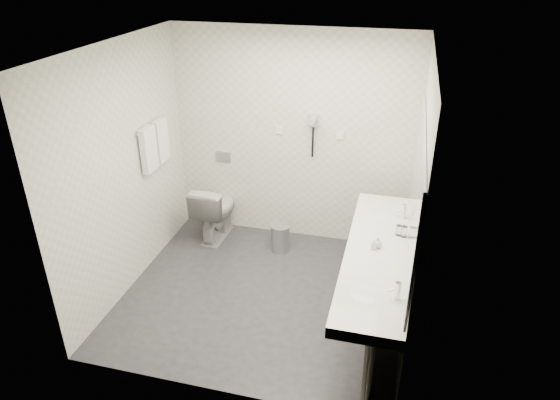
# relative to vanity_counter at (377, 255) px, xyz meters

# --- Properties ---
(floor) EXTENTS (2.80, 2.80, 0.00)m
(floor) POSITION_rel_vanity_counter_xyz_m (-1.12, 0.20, -0.80)
(floor) COLOR #2C2B31
(floor) RESTS_ON ground
(ceiling) EXTENTS (2.80, 2.80, 0.00)m
(ceiling) POSITION_rel_vanity_counter_xyz_m (-1.12, 0.20, 1.70)
(ceiling) COLOR white
(ceiling) RESTS_ON wall_back
(wall_back) EXTENTS (2.80, 0.00, 2.80)m
(wall_back) POSITION_rel_vanity_counter_xyz_m (-1.12, 1.50, 0.45)
(wall_back) COLOR silver
(wall_back) RESTS_ON floor
(wall_front) EXTENTS (2.80, 0.00, 2.80)m
(wall_front) POSITION_rel_vanity_counter_xyz_m (-1.12, -1.10, 0.45)
(wall_front) COLOR silver
(wall_front) RESTS_ON floor
(wall_left) EXTENTS (0.00, 2.60, 2.60)m
(wall_left) POSITION_rel_vanity_counter_xyz_m (-2.52, 0.20, 0.45)
(wall_left) COLOR silver
(wall_left) RESTS_ON floor
(wall_right) EXTENTS (0.00, 2.60, 2.60)m
(wall_right) POSITION_rel_vanity_counter_xyz_m (0.27, 0.20, 0.45)
(wall_right) COLOR silver
(wall_right) RESTS_ON floor
(vanity_counter) EXTENTS (0.55, 2.20, 0.10)m
(vanity_counter) POSITION_rel_vanity_counter_xyz_m (0.00, 0.00, 0.00)
(vanity_counter) COLOR white
(vanity_counter) RESTS_ON floor
(vanity_panel) EXTENTS (0.03, 2.15, 0.75)m
(vanity_panel) POSITION_rel_vanity_counter_xyz_m (0.02, 0.00, -0.42)
(vanity_panel) COLOR #989490
(vanity_panel) RESTS_ON floor
(vanity_post_near) EXTENTS (0.06, 0.06, 0.75)m
(vanity_post_near) POSITION_rel_vanity_counter_xyz_m (0.05, -1.04, -0.42)
(vanity_post_near) COLOR silver
(vanity_post_near) RESTS_ON floor
(vanity_post_far) EXTENTS (0.06, 0.06, 0.75)m
(vanity_post_far) POSITION_rel_vanity_counter_xyz_m (0.05, 1.04, -0.42)
(vanity_post_far) COLOR silver
(vanity_post_far) RESTS_ON floor
(mirror) EXTENTS (0.02, 2.20, 1.05)m
(mirror) POSITION_rel_vanity_counter_xyz_m (0.26, 0.00, 0.65)
(mirror) COLOR #B2BCC6
(mirror) RESTS_ON wall_right
(basin_near) EXTENTS (0.40, 0.31, 0.05)m
(basin_near) POSITION_rel_vanity_counter_xyz_m (0.00, -0.65, 0.04)
(basin_near) COLOR white
(basin_near) RESTS_ON vanity_counter
(basin_far) EXTENTS (0.40, 0.31, 0.05)m
(basin_far) POSITION_rel_vanity_counter_xyz_m (0.00, 0.65, 0.04)
(basin_far) COLOR white
(basin_far) RESTS_ON vanity_counter
(faucet_near) EXTENTS (0.04, 0.04, 0.15)m
(faucet_near) POSITION_rel_vanity_counter_xyz_m (0.19, -0.65, 0.12)
(faucet_near) COLOR silver
(faucet_near) RESTS_ON vanity_counter
(faucet_far) EXTENTS (0.04, 0.04, 0.15)m
(faucet_far) POSITION_rel_vanity_counter_xyz_m (0.19, 0.65, 0.12)
(faucet_far) COLOR silver
(faucet_far) RESTS_ON vanity_counter
(soap_bottle_a) EXTENTS (0.05, 0.05, 0.10)m
(soap_bottle_a) POSITION_rel_vanity_counter_xyz_m (-0.04, 0.01, 0.10)
(soap_bottle_a) COLOR beige
(soap_bottle_a) RESTS_ON vanity_counter
(soap_bottle_b) EXTENTS (0.09, 0.09, 0.10)m
(soap_bottle_b) POSITION_rel_vanity_counter_xyz_m (-0.01, 0.05, 0.10)
(soap_bottle_b) COLOR beige
(soap_bottle_b) RESTS_ON vanity_counter
(glass_left) EXTENTS (0.06, 0.06, 0.10)m
(glass_left) POSITION_rel_vanity_counter_xyz_m (0.16, 0.31, 0.10)
(glass_left) COLOR silver
(glass_left) RESTS_ON vanity_counter
(glass_right) EXTENTS (0.07, 0.07, 0.11)m
(glass_right) POSITION_rel_vanity_counter_xyz_m (0.21, 0.30, 0.10)
(glass_right) COLOR silver
(glass_right) RESTS_ON vanity_counter
(toilet) EXTENTS (0.44, 0.73, 0.72)m
(toilet) POSITION_rel_vanity_counter_xyz_m (-2.01, 1.19, -0.44)
(toilet) COLOR white
(toilet) RESTS_ON floor
(flush_plate) EXTENTS (0.18, 0.02, 0.12)m
(flush_plate) POSITION_rel_vanity_counter_xyz_m (-1.98, 1.49, 0.15)
(flush_plate) COLOR #B2B5BA
(flush_plate) RESTS_ON wall_back
(pedal_bin) EXTENTS (0.28, 0.28, 0.31)m
(pedal_bin) POSITION_rel_vanity_counter_xyz_m (-1.16, 1.09, -0.64)
(pedal_bin) COLOR #B2B5BA
(pedal_bin) RESTS_ON floor
(bin_lid) EXTENTS (0.22, 0.22, 0.02)m
(bin_lid) POSITION_rel_vanity_counter_xyz_m (-1.16, 1.09, -0.48)
(bin_lid) COLOR #B2B5BA
(bin_lid) RESTS_ON pedal_bin
(towel_rail) EXTENTS (0.02, 0.62, 0.02)m
(towel_rail) POSITION_rel_vanity_counter_xyz_m (-2.47, 0.75, 0.75)
(towel_rail) COLOR silver
(towel_rail) RESTS_ON wall_left
(towel_near) EXTENTS (0.07, 0.24, 0.48)m
(towel_near) POSITION_rel_vanity_counter_xyz_m (-2.46, 0.61, 0.53)
(towel_near) COLOR white
(towel_near) RESTS_ON towel_rail
(towel_far) EXTENTS (0.07, 0.24, 0.48)m
(towel_far) POSITION_rel_vanity_counter_xyz_m (-2.46, 0.89, 0.53)
(towel_far) COLOR white
(towel_far) RESTS_ON towel_rail
(dryer_cradle) EXTENTS (0.10, 0.04, 0.14)m
(dryer_cradle) POSITION_rel_vanity_counter_xyz_m (-0.88, 1.47, 0.70)
(dryer_cradle) COLOR #9C9EA2
(dryer_cradle) RESTS_ON wall_back
(dryer_barrel) EXTENTS (0.08, 0.14, 0.08)m
(dryer_barrel) POSITION_rel_vanity_counter_xyz_m (-0.88, 1.40, 0.73)
(dryer_barrel) COLOR #9C9EA2
(dryer_barrel) RESTS_ON dryer_cradle
(dryer_cord) EXTENTS (0.02, 0.02, 0.35)m
(dryer_cord) POSITION_rel_vanity_counter_xyz_m (-0.88, 1.46, 0.45)
(dryer_cord) COLOR black
(dryer_cord) RESTS_ON dryer_cradle
(switch_plate_a) EXTENTS (0.09, 0.02, 0.09)m
(switch_plate_a) POSITION_rel_vanity_counter_xyz_m (-1.27, 1.49, 0.55)
(switch_plate_a) COLOR white
(switch_plate_a) RESTS_ON wall_back
(switch_plate_b) EXTENTS (0.09, 0.02, 0.09)m
(switch_plate_b) POSITION_rel_vanity_counter_xyz_m (-0.57, 1.49, 0.55)
(switch_plate_b) COLOR white
(switch_plate_b) RESTS_ON wall_back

